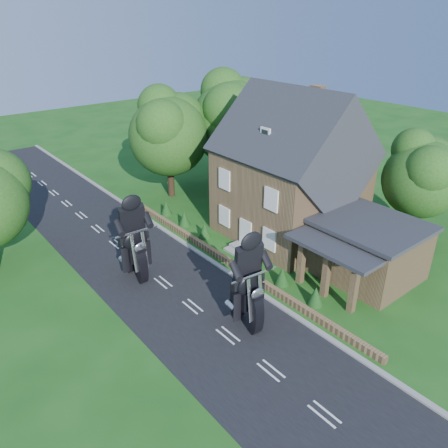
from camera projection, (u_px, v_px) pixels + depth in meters
ground at (228, 336)px, 21.45m from camera, size 120.00×120.00×0.00m
road at (228, 335)px, 21.45m from camera, size 7.00×80.00×0.02m
kerb at (280, 306)px, 23.49m from camera, size 0.30×80.00×0.12m
garden_wall at (230, 263)px, 27.28m from camera, size 0.30×22.00×0.40m
house at (291, 175)px, 29.66m from camera, size 9.54×8.64×10.24m
annex at (366, 248)px, 25.70m from camera, size 7.05×5.94×3.44m
tree_annex_side at (425, 172)px, 29.15m from camera, size 5.64×5.20×7.48m
tree_house_right at (321, 139)px, 34.60m from camera, size 6.51×6.00×8.40m
tree_behind_house at (236, 114)px, 37.98m from camera, size 7.81×7.20×10.08m
tree_behind_left at (172, 129)px, 35.48m from camera, size 6.94×6.40×9.16m
shrub_a at (315, 296)px, 23.51m from camera, size 0.90×0.90×1.10m
shrub_b at (282, 276)px, 25.26m from camera, size 0.90×0.90×1.10m
shrub_c at (253, 259)px, 27.00m from camera, size 0.90×0.90×1.10m
shrub_d at (205, 230)px, 30.48m from camera, size 0.90×0.90×1.10m
shrub_e at (184, 219)px, 32.23m from camera, size 0.90×0.90×1.10m
shrub_f at (166, 208)px, 33.97m from camera, size 0.90×0.90×1.10m
motorcycle_lead at (247, 312)px, 21.82m from camera, size 0.61×1.77×1.61m
motorcycle_follow at (137, 266)px, 25.81m from camera, size 0.53×1.75×1.61m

